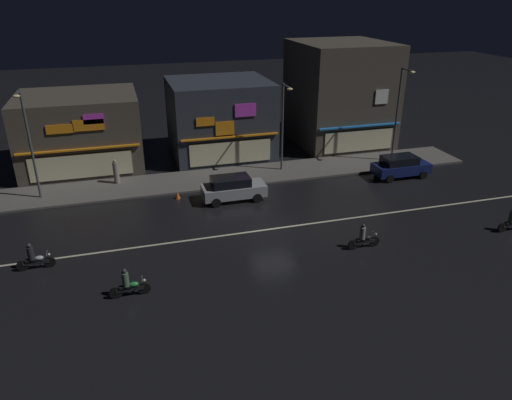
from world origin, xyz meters
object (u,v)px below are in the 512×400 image
at_px(motorcycle_opposite_lane, 128,285).
at_px(traffic_cone, 177,195).
at_px(pedestrian_on_sidewalk, 116,172).
at_px(parked_car_trailing, 233,188).
at_px(motorcycle_lead, 364,238).
at_px(motorcycle_following, 34,258).
at_px(motorcycle_trailing_far, 512,221).
at_px(parked_car_near_kerb, 401,166).
at_px(streetlamp_west, 28,137).
at_px(streetlamp_mid, 283,120).
at_px(streetlamp_east, 399,108).

xyz_separation_m(motorcycle_opposite_lane, traffic_cone, (3.73, 10.77, -0.36)).
xyz_separation_m(pedestrian_on_sidewalk, traffic_cone, (3.92, -3.78, -0.70)).
distance_m(parked_car_trailing, motorcycle_lead, 10.05).
xyz_separation_m(motorcycle_following, motorcycle_trailing_far, (26.74, -3.37, 0.00)).
bearing_deg(traffic_cone, pedestrian_on_sidewalk, 136.02).
bearing_deg(parked_car_near_kerb, streetlamp_west, -6.51).
bearing_deg(parked_car_trailing, motorcycle_following, 25.69).
distance_m(pedestrian_on_sidewalk, motorcycle_opposite_lane, 14.56).
relative_size(pedestrian_on_sidewalk, traffic_cone, 3.30).
bearing_deg(motorcycle_opposite_lane, pedestrian_on_sidewalk, -96.86).
bearing_deg(pedestrian_on_sidewalk, traffic_cone, 175.62).
bearing_deg(traffic_cone, parked_car_trailing, -18.88).
xyz_separation_m(parked_car_trailing, traffic_cone, (-3.63, 1.24, -0.59)).
bearing_deg(motorcycle_following, streetlamp_mid, -144.02).
relative_size(parked_car_trailing, motorcycle_trailing_far, 2.26).
height_order(pedestrian_on_sidewalk, motorcycle_trailing_far, pedestrian_on_sidewalk).
xyz_separation_m(streetlamp_west, motorcycle_trailing_far, (27.50, -12.70, -3.85)).
height_order(motorcycle_lead, motorcycle_opposite_lane, same).
bearing_deg(motorcycle_following, traffic_cone, -134.21).
xyz_separation_m(streetlamp_east, motorcycle_following, (-26.44, -9.39, -3.94)).
distance_m(parked_car_near_kerb, parked_car_trailing, 13.32).
bearing_deg(motorcycle_trailing_far, traffic_cone, -25.50).
relative_size(parked_car_near_kerb, motorcycle_following, 2.26).
bearing_deg(streetlamp_west, motorcycle_trailing_far, -24.78).
xyz_separation_m(parked_car_trailing, motorcycle_following, (-11.91, -5.73, -0.24)).
distance_m(motorcycle_lead, motorcycle_opposite_lane, 12.78).
relative_size(streetlamp_mid, motorcycle_opposite_lane, 3.55).
relative_size(streetlamp_west, pedestrian_on_sidewalk, 4.07).
bearing_deg(pedestrian_on_sidewalk, streetlamp_west, 55.20).
height_order(streetlamp_mid, parked_car_near_kerb, streetlamp_mid).
height_order(parked_car_near_kerb, motorcycle_trailing_far, parked_car_near_kerb).
relative_size(streetlamp_mid, streetlamp_east, 0.89).
height_order(streetlamp_east, motorcycle_trailing_far, streetlamp_east).
bearing_deg(motorcycle_lead, streetlamp_east, -126.32).
xyz_separation_m(pedestrian_on_sidewalk, parked_car_trailing, (7.55, -5.02, -0.10)).
distance_m(streetlamp_west, streetlamp_east, 27.20).
bearing_deg(parked_car_near_kerb, parked_car_trailing, 2.70).
height_order(pedestrian_on_sidewalk, motorcycle_opposite_lane, pedestrian_on_sidewalk).
xyz_separation_m(streetlamp_west, streetlamp_east, (27.19, 0.06, 0.09)).
relative_size(streetlamp_mid, parked_car_near_kerb, 1.57).
distance_m(streetlamp_west, parked_car_trailing, 13.66).
relative_size(pedestrian_on_sidewalk, motorcycle_trailing_far, 0.96).
bearing_deg(motorcycle_trailing_far, streetlamp_east, -84.87).
bearing_deg(motorcycle_trailing_far, motorcycle_following, -3.42).
distance_m(streetlamp_mid, parked_car_near_kerb, 9.59).
relative_size(streetlamp_west, streetlamp_east, 0.98).
xyz_separation_m(streetlamp_east, parked_car_near_kerb, (-1.22, -3.03, -3.70)).
relative_size(motorcycle_following, motorcycle_trailing_far, 1.00).
distance_m(pedestrian_on_sidewalk, traffic_cone, 5.49).
bearing_deg(traffic_cone, motorcycle_trailing_far, -29.27).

